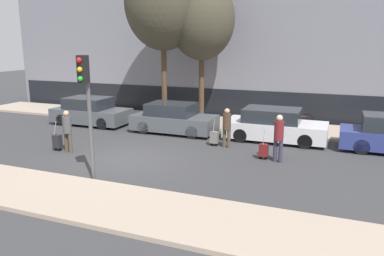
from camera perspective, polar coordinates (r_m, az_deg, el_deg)
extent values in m
plane|color=#38383A|center=(14.15, -9.73, -4.65)|extent=(80.00, 80.00, 0.00)
cube|color=tan|center=(11.30, -19.78, -9.49)|extent=(28.00, 2.50, 0.12)
cube|color=tan|center=(20.23, 0.58, 1.02)|extent=(28.00, 3.00, 0.12)
cube|color=slate|center=(22.96, 3.71, 17.02)|extent=(28.00, 2.17, 11.77)
cube|color=black|center=(22.11, 2.63, 3.97)|extent=(27.44, 0.06, 1.60)
cube|color=#4C5156|center=(20.40, -15.08, 1.91)|extent=(4.03, 1.85, 0.70)
cube|color=#23282D|center=(20.39, -15.55, 3.71)|extent=(2.22, 1.63, 0.58)
cylinder|color=black|center=(19.05, -13.52, 0.66)|extent=(0.60, 0.18, 0.60)
cylinder|color=black|center=(20.41, -10.84, 1.58)|extent=(0.60, 0.18, 0.60)
cylinder|color=black|center=(20.58, -19.23, 1.18)|extent=(0.60, 0.18, 0.60)
cylinder|color=black|center=(21.84, -16.39, 2.02)|extent=(0.60, 0.18, 0.60)
cube|color=#4C5156|center=(17.91, -2.67, 0.87)|extent=(3.97, 1.83, 0.70)
cube|color=#23282D|center=(17.86, -3.16, 2.90)|extent=(2.18, 1.61, 0.57)
cylinder|color=black|center=(16.74, 0.01, -0.65)|extent=(0.60, 0.18, 0.60)
cylinder|color=black|center=(18.25, 1.93, 0.48)|extent=(0.60, 0.18, 0.60)
cylinder|color=black|center=(17.78, -7.38, 0.04)|extent=(0.60, 0.18, 0.60)
cylinder|color=black|center=(19.20, -5.00, 1.06)|extent=(0.60, 0.18, 0.60)
cube|color=silver|center=(16.80, 12.57, -0.24)|extent=(4.35, 1.90, 0.70)
cube|color=#23282D|center=(16.70, 12.09, 1.95)|extent=(2.39, 1.67, 0.58)
cylinder|color=black|center=(15.87, 16.83, -1.97)|extent=(0.60, 0.18, 0.60)
cylinder|color=black|center=(17.54, 17.35, -0.62)|extent=(0.60, 0.18, 0.60)
cylinder|color=black|center=(16.29, 7.37, -1.14)|extent=(0.60, 0.18, 0.60)
cylinder|color=black|center=(17.92, 8.75, 0.10)|extent=(0.60, 0.18, 0.60)
cylinder|color=black|center=(15.83, 24.43, -2.62)|extent=(0.60, 0.18, 0.60)
cylinder|color=black|center=(17.32, 24.24, -1.34)|extent=(0.60, 0.18, 0.60)
cylinder|color=#4C4233|center=(15.53, -18.61, -2.08)|extent=(0.15, 0.15, 0.77)
cylinder|color=#4C4233|center=(15.40, -18.05, -2.16)|extent=(0.15, 0.15, 0.77)
cylinder|color=#4C4C4C|center=(15.30, -18.52, 0.49)|extent=(0.34, 0.34, 0.67)
sphere|color=tan|center=(15.22, -18.64, 2.13)|extent=(0.22, 0.22, 0.22)
cube|color=#262628|center=(15.83, -19.83, -1.91)|extent=(0.32, 0.24, 0.53)
cylinder|color=black|center=(15.98, -20.05, -2.99)|extent=(0.12, 0.03, 0.12)
cylinder|color=black|center=(15.84, -19.44, -3.08)|extent=(0.12, 0.03, 0.12)
cylinder|color=gray|center=(15.66, -20.15, -0.07)|extent=(0.02, 0.19, 0.53)
cylinder|color=#4C4233|center=(15.45, 4.94, -1.55)|extent=(0.15, 0.15, 0.76)
cylinder|color=#4C4233|center=(15.37, 5.63, -1.64)|extent=(0.15, 0.15, 0.76)
cylinder|color=#473323|center=(15.25, 5.34, 0.98)|extent=(0.34, 0.34, 0.66)
sphere|color=tan|center=(15.17, 5.37, 2.59)|extent=(0.21, 0.21, 0.21)
cube|color=slate|center=(15.62, 3.41, -1.43)|extent=(0.32, 0.24, 0.48)
cylinder|color=black|center=(15.73, 3.01, -2.46)|extent=(0.12, 0.03, 0.12)
cylinder|color=black|center=(15.66, 3.79, -2.53)|extent=(0.12, 0.03, 0.12)
cylinder|color=gray|center=(15.43, 3.35, 0.36)|extent=(0.02, 0.19, 0.53)
cylinder|color=#383347|center=(13.88, 12.57, -3.39)|extent=(0.15, 0.15, 0.80)
cylinder|color=#383347|center=(13.81, 13.34, -3.51)|extent=(0.15, 0.15, 0.80)
cylinder|color=maroon|center=(13.65, 13.11, -0.41)|extent=(0.34, 0.34, 0.70)
sphere|color=beige|center=(13.56, 13.21, 1.49)|extent=(0.23, 0.23, 0.23)
cube|color=maroon|center=(14.05, 10.85, -3.33)|extent=(0.32, 0.24, 0.46)
cylinder|color=black|center=(14.15, 10.35, -4.41)|extent=(0.12, 0.03, 0.12)
cylinder|color=black|center=(14.11, 11.25, -4.50)|extent=(0.12, 0.03, 0.12)
cylinder|color=gray|center=(13.85, 10.88, -1.41)|extent=(0.02, 0.19, 0.53)
cylinder|color=#515154|center=(11.81, -15.27, 1.27)|extent=(0.12, 0.12, 3.86)
cube|color=black|center=(11.47, -16.27, 8.61)|extent=(0.28, 0.24, 0.80)
sphere|color=red|center=(11.34, -16.82, 9.89)|extent=(0.15, 0.15, 0.15)
sphere|color=gold|center=(11.35, -16.74, 8.54)|extent=(0.15, 0.15, 0.15)
sphere|color=green|center=(11.37, -16.65, 7.21)|extent=(0.15, 0.15, 0.15)
torus|color=black|center=(19.24, 17.06, 1.10)|extent=(0.72, 0.06, 0.72)
torus|color=black|center=(19.34, 13.96, 1.36)|extent=(0.72, 0.06, 0.72)
cylinder|color=maroon|center=(19.24, 15.54, 1.81)|extent=(1.00, 0.05, 0.05)
cylinder|color=maroon|center=(19.23, 15.02, 2.44)|extent=(0.04, 0.04, 0.40)
cylinder|color=#4C3826|center=(19.78, 1.45, 6.38)|extent=(0.28, 0.28, 3.72)
ellipsoid|color=#423D2D|center=(19.69, 1.51, 16.23)|extent=(3.35, 3.35, 4.09)
cylinder|color=#4C3826|center=(19.68, -4.26, 7.13)|extent=(0.28, 0.28, 4.28)
ellipsoid|color=#423D2D|center=(19.68, -4.46, 18.51)|extent=(3.85, 3.85, 4.71)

